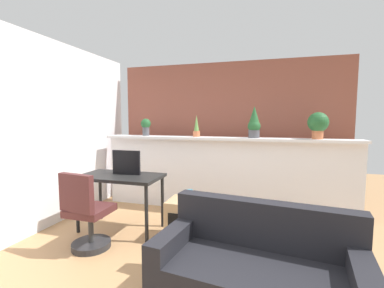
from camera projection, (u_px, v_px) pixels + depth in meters
The scene contains 15 objects.
ground_plane at pixel (185, 282), 2.46m from camera, with size 12.00×12.00×0.00m, color tan.
divider_wall at pixel (223, 175), 4.32m from camera, with size 4.02×0.16×1.17m, color white.
plant_shelf at pixel (223, 139), 4.22m from camera, with size 4.02×0.31×0.04m, color white.
brick_wall_behind at pixel (229, 133), 4.83m from camera, with size 4.02×0.10×2.50m, color brown.
side_wall_left at pixel (24, 135), 3.35m from camera, with size 0.12×4.40×2.60m, color white.
potted_plant_0 at pixel (146, 126), 4.62m from camera, with size 0.17×0.17×0.30m.
potted_plant_1 at pixel (196, 128), 4.37m from camera, with size 0.12×0.12×0.36m.
potted_plant_2 at pixel (254, 123), 4.08m from camera, with size 0.19×0.19×0.49m.
potted_plant_3 at pixel (318, 124), 3.84m from camera, with size 0.29×0.29×0.39m.
desk at pixel (120, 181), 3.57m from camera, with size 1.10×0.60×0.75m.
tv_monitor at pixel (126, 162), 3.61m from camera, with size 0.40×0.04×0.33m, color black.
office_chair at pixel (87, 217), 3.02m from camera, with size 0.47×0.47×0.91m.
side_cube_shelf at pixel (184, 220), 3.31m from camera, with size 0.40×0.41×0.50m.
vase_on_shelf at pixel (190, 195), 3.30m from camera, with size 0.08×0.08×0.13m, color teal.
couch at pixel (257, 274), 2.09m from camera, with size 1.65×0.96×0.80m.
Camera 1 is at (0.72, -2.22, 1.50)m, focal length 24.92 mm.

